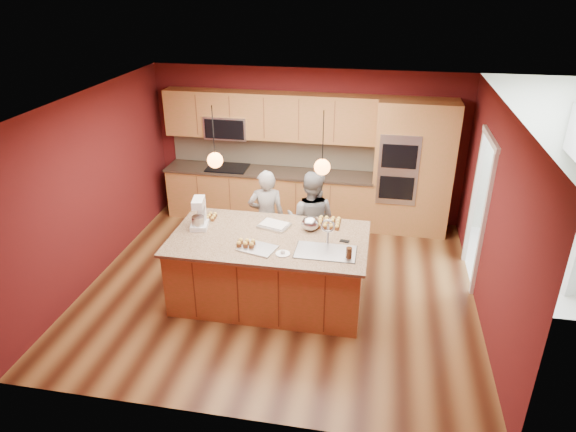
% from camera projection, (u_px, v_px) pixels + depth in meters
% --- Properties ---
extents(floor, '(5.50, 5.50, 0.00)m').
position_uv_depth(floor, '(280.00, 285.00, 7.51)').
color(floor, '#3F1E0F').
rests_on(floor, ground).
extents(ceiling, '(5.50, 5.50, 0.00)m').
position_uv_depth(ceiling, '(279.00, 102.00, 6.34)').
color(ceiling, silver).
rests_on(ceiling, ground).
extents(wall_back, '(5.50, 0.00, 5.50)m').
position_uv_depth(wall_back, '(307.00, 145.00, 9.14)').
color(wall_back, '#531315').
rests_on(wall_back, ground).
extents(wall_front, '(5.50, 0.00, 5.50)m').
position_uv_depth(wall_front, '(226.00, 310.00, 4.71)').
color(wall_front, '#531315').
rests_on(wall_front, ground).
extents(wall_left, '(0.00, 5.00, 5.00)m').
position_uv_depth(wall_left, '(93.00, 187.00, 7.38)').
color(wall_left, '#531315').
rests_on(wall_left, ground).
extents(wall_right, '(0.00, 5.00, 5.00)m').
position_uv_depth(wall_right, '(493.00, 218.00, 6.48)').
color(wall_right, '#531315').
rests_on(wall_right, ground).
extents(cabinet_run, '(3.74, 0.64, 2.30)m').
position_uv_depth(cabinet_run, '(267.00, 167.00, 9.19)').
color(cabinet_run, olive).
rests_on(cabinet_run, floor).
extents(oven_column, '(1.30, 0.62, 2.30)m').
position_uv_depth(oven_column, '(412.00, 168.00, 8.65)').
color(oven_column, olive).
rests_on(oven_column, floor).
extents(doorway_trim, '(0.08, 1.11, 2.20)m').
position_uv_depth(doorway_trim, '(478.00, 212.00, 7.32)').
color(doorway_trim, silver).
rests_on(doorway_trim, wall_right).
extents(pendant_left, '(0.20, 0.20, 0.80)m').
position_uv_depth(pendant_left, '(215.00, 160.00, 6.48)').
color(pendant_left, black).
rests_on(pendant_left, ceiling).
extents(pendant_right, '(0.20, 0.20, 0.80)m').
position_uv_depth(pendant_right, '(322.00, 167.00, 6.26)').
color(pendant_right, black).
rests_on(pendant_right, ceiling).
extents(island, '(2.62, 1.46, 1.34)m').
position_uv_depth(island, '(271.00, 268.00, 7.02)').
color(island, olive).
rests_on(island, floor).
extents(person_left, '(0.62, 0.47, 1.53)m').
position_uv_depth(person_left, '(266.00, 217.00, 7.82)').
color(person_left, black).
rests_on(person_left, floor).
extents(person_right, '(0.81, 0.66, 1.55)m').
position_uv_depth(person_right, '(311.00, 220.00, 7.71)').
color(person_right, gray).
rests_on(person_right, floor).
extents(stand_mixer, '(0.27, 0.34, 0.42)m').
position_uv_depth(stand_mixer, '(199.00, 215.00, 7.01)').
color(stand_mixer, white).
rests_on(stand_mixer, island).
extents(sheet_cake, '(0.48, 0.41, 0.05)m').
position_uv_depth(sheet_cake, '(274.00, 225.00, 7.09)').
color(sheet_cake, silver).
rests_on(sheet_cake, island).
extents(cooling_rack, '(0.53, 0.43, 0.02)m').
position_uv_depth(cooling_rack, '(257.00, 248.00, 6.53)').
color(cooling_rack, silver).
rests_on(cooling_rack, island).
extents(mixing_bowl, '(0.24, 0.24, 0.21)m').
position_uv_depth(mixing_bowl, '(310.00, 223.00, 6.97)').
color(mixing_bowl, '#B3B5BA').
rests_on(mixing_bowl, island).
extents(plate, '(0.18, 0.18, 0.01)m').
position_uv_depth(plate, '(283.00, 254.00, 6.41)').
color(plate, white).
rests_on(plate, island).
extents(tumbler, '(0.08, 0.08, 0.15)m').
position_uv_depth(tumbler, '(349.00, 253.00, 6.29)').
color(tumbler, '#381E0F').
rests_on(tumbler, island).
extents(phone, '(0.13, 0.09, 0.01)m').
position_uv_depth(phone, '(345.00, 241.00, 6.71)').
color(phone, black).
rests_on(phone, island).
extents(cupcakes_left, '(0.15, 0.22, 0.07)m').
position_uv_depth(cupcakes_left, '(211.00, 216.00, 7.32)').
color(cupcakes_left, gold).
rests_on(cupcakes_left, island).
extents(cupcakes_rack, '(0.25, 0.17, 0.08)m').
position_uv_depth(cupcakes_rack, '(246.00, 243.00, 6.56)').
color(cupcakes_rack, gold).
rests_on(cupcakes_rack, island).
extents(cupcakes_right, '(0.33, 0.33, 0.07)m').
position_uv_depth(cupcakes_right, '(329.00, 223.00, 7.13)').
color(cupcakes_right, gold).
rests_on(cupcakes_right, island).
extents(dryer, '(0.73, 0.75, 1.11)m').
position_uv_depth(dryer, '(563.00, 228.00, 7.98)').
color(dryer, white).
rests_on(dryer, floor).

